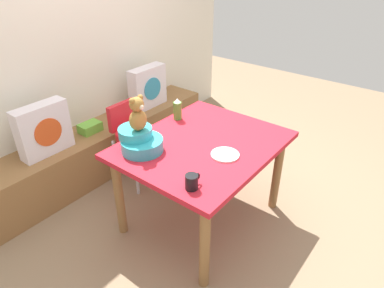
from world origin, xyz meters
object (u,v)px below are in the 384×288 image
(dining_table, at_px, (202,154))
(teddy_bear, at_px, (138,114))
(highchair, at_px, (133,134))
(pillow_floral_right, at_px, (148,87))
(infant_seat_teal, at_px, (140,141))
(ketchup_bottle, at_px, (178,109))
(dinner_plate_near, at_px, (225,155))
(pillow_floral_left, at_px, (43,130))
(book_stack, at_px, (90,128))
(coffee_mug, at_px, (192,182))

(dining_table, bearing_deg, teddy_bear, 140.77)
(highchair, bearing_deg, pillow_floral_right, 33.75)
(infant_seat_teal, bearing_deg, dining_table, -39.28)
(ketchup_bottle, xyz_separation_m, dinner_plate_near, (-0.23, -0.63, -0.08))
(teddy_bear, bearing_deg, dinner_plate_near, -59.27)
(dining_table, distance_m, ketchup_bottle, 0.48)
(dining_table, distance_m, teddy_bear, 0.60)
(dining_table, bearing_deg, highchair, 87.39)
(pillow_floral_left, distance_m, dining_table, 1.35)
(infant_seat_teal, height_order, ketchup_bottle, ketchup_bottle)
(infant_seat_teal, bearing_deg, book_stack, 75.72)
(teddy_bear, bearing_deg, dining_table, -39.23)
(book_stack, xyz_separation_m, ketchup_bottle, (0.30, -0.85, 0.32))
(pillow_floral_left, bearing_deg, dinner_plate_near, -70.29)
(dining_table, height_order, dinner_plate_near, dinner_plate_near)
(pillow_floral_left, height_order, pillow_floral_right, same)
(book_stack, bearing_deg, teddy_bear, -104.27)
(ketchup_bottle, bearing_deg, coffee_mug, -134.53)
(dinner_plate_near, bearing_deg, pillow_floral_right, 64.13)
(teddy_bear, bearing_deg, coffee_mug, -102.28)
(book_stack, distance_m, coffee_mug, 1.59)
(pillow_floral_left, bearing_deg, dining_table, -65.16)
(book_stack, bearing_deg, infant_seat_teal, -104.28)
(book_stack, bearing_deg, pillow_floral_left, -177.37)
(pillow_floral_left, distance_m, book_stack, 0.49)
(ketchup_bottle, height_order, coffee_mug, ketchup_bottle)
(teddy_bear, distance_m, coffee_mug, 0.62)
(highchair, height_order, ketchup_bottle, ketchup_bottle)
(pillow_floral_left, relative_size, pillow_floral_right, 1.00)
(book_stack, bearing_deg, ketchup_bottle, -70.56)
(book_stack, relative_size, coffee_mug, 1.67)
(infant_seat_teal, relative_size, teddy_bear, 1.32)
(pillow_floral_left, xyz_separation_m, highchair, (0.60, -0.42, -0.16))
(dining_table, height_order, ketchup_bottle, ketchup_bottle)
(highchair, bearing_deg, ketchup_bottle, -69.84)
(pillow_floral_left, xyz_separation_m, book_stack, (0.46, 0.02, -0.18))
(infant_seat_teal, distance_m, teddy_bear, 0.21)
(highchair, relative_size, infant_seat_teal, 2.39)
(pillow_floral_left, relative_size, dinner_plate_near, 2.20)
(dining_table, distance_m, dinner_plate_near, 0.26)
(infant_seat_teal, height_order, dinner_plate_near, infant_seat_teal)
(book_stack, relative_size, dinner_plate_near, 1.00)
(teddy_bear, bearing_deg, pillow_floral_right, 42.69)
(ketchup_bottle, bearing_deg, highchair, 110.16)
(book_stack, height_order, teddy_bear, teddy_bear)
(teddy_bear, bearing_deg, pillow_floral_left, 102.79)
(book_stack, relative_size, teddy_bear, 0.80)
(ketchup_bottle, relative_size, coffee_mug, 1.54)
(dining_table, xyz_separation_m, coffee_mug, (-0.48, -0.28, 0.15))
(dining_table, bearing_deg, ketchup_bottle, 64.97)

